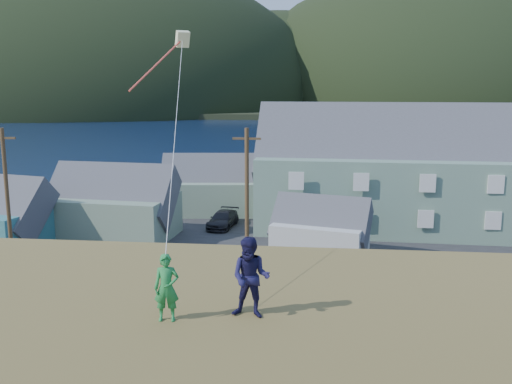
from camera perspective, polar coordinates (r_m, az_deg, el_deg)
ground at (r=32.66m, az=0.18°, el=-11.43°), size 900.00×900.00×0.00m
grass_strip at (r=30.81m, az=-0.22°, el=-12.73°), size 110.00×8.00×0.10m
waterfront_lot at (r=48.76m, az=2.28°, el=-3.85°), size 72.00×36.00×0.12m
wharf at (r=71.68m, az=-1.24°, el=1.18°), size 26.00×14.00×0.90m
far_shore at (r=360.28m, az=5.76°, el=8.85°), size 900.00×320.00×2.00m
far_hills at (r=311.34m, az=12.31°, el=8.56°), size 760.00×265.00×143.00m
lodge at (r=51.45m, az=21.22°, el=1.81°), size 37.42×11.83×13.03m
shed_palegreen_near at (r=47.24m, az=-14.17°, el=-1.29°), size 10.63×7.29×7.33m
shed_white at (r=41.01m, az=6.49°, el=-3.77°), size 7.73×6.07×5.42m
shed_palegreen_far at (r=55.16m, az=-4.00°, el=0.62°), size 10.93×6.93×6.98m
utility_poles at (r=32.71m, az=-0.79°, el=-2.62°), size 32.02×0.24×9.81m
parked_cars at (r=54.69m, az=-8.58°, el=-1.50°), size 24.61×12.18×1.56m
kite_flyer_green at (r=12.72m, az=-8.93°, el=-9.44°), size 0.59×0.43×1.50m
kite_flyer_navy at (r=12.71m, az=-0.53°, el=-8.56°), size 0.96×0.79×1.82m
kite_rig at (r=20.82m, az=-7.75°, el=14.36°), size 1.46×4.82×10.54m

